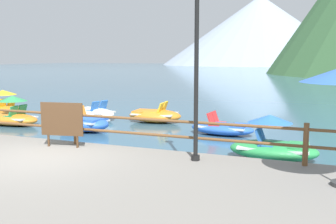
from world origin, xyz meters
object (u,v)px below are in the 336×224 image
Objects in this scene: pedal_boat_3 at (11,116)px; pedal_boat_4 at (94,113)px; pedal_boat_2 at (2,107)px; pedal_boat_7 at (155,115)px; sign_board at (62,120)px; pedal_boat_5 at (222,128)px; lamp_post at (197,46)px; pedal_boat_6 at (273,145)px; pedal_boat_1 at (84,123)px.

pedal_boat_3 is 1.05× the size of pedal_boat_4.
pedal_boat_2 is 1.06× the size of pedal_boat_7.
sign_board reaches higher than pedal_boat_3.
pedal_boat_2 is 0.98× the size of pedal_boat_3.
pedal_boat_7 reaches higher than pedal_boat_5.
lamp_post is 5.87m from pedal_boat_5.
pedal_boat_2 is 3.00m from pedal_boat_3.
pedal_boat_7 is (-0.25, 6.76, -0.84)m from sign_board.
pedal_boat_6 is at bearing -39.58° from pedal_boat_7.
pedal_boat_6 reaches higher than pedal_boat_5.
lamp_post is at bearing -83.43° from pedal_boat_5.
pedal_boat_5 is 3.55m from pedal_boat_6.
pedal_boat_6 reaches higher than pedal_boat_4.
pedal_boat_6 is (1.50, 2.27, -2.62)m from lamp_post.
lamp_post is 1.83× the size of pedal_boat_6.
pedal_boat_5 is at bearing 126.11° from pedal_boat_6.
pedal_boat_2 reaches higher than pedal_boat_7.
sign_board is 6.81m from pedal_boat_7.
pedal_boat_6 reaches higher than pedal_boat_2.
pedal_boat_6 is at bearing -26.69° from pedal_boat_4.
pedal_boat_1 is 7.29m from pedal_boat_6.
pedal_boat_4 is at bearing 115.48° from sign_board.
sign_board is 4.43m from pedal_boat_1.
pedal_boat_5 is (8.51, 1.18, -0.14)m from pedal_boat_3.
lamp_post reaches higher than pedal_boat_3.
pedal_boat_5 is at bearing -11.70° from pedal_boat_4.
pedal_boat_7 is (-3.35, 1.63, 0.05)m from pedal_boat_5.
pedal_boat_4 is at bearing 6.83° from pedal_boat_2.
pedal_boat_3 is 1.07× the size of pedal_boat_5.
sign_board is 0.50× the size of pedal_boat_5.
pedal_boat_5 is (10.84, -0.71, -0.16)m from pedal_boat_2.
sign_board is at bearing -156.43° from pedal_boat_6.
pedal_boat_2 is at bearing 164.53° from pedal_boat_6.
pedal_boat_6 is at bearing -53.89° from pedal_boat_5.
lamp_post reaches higher than sign_board.
pedal_boat_1 reaches higher than pedal_boat_7.
pedal_boat_1 is 3.30m from pedal_boat_7.
sign_board is 0.50× the size of pedal_boat_7.
pedal_boat_2 is 13.41m from pedal_boat_6.
sign_board is 0.50× the size of pedal_boat_6.
pedal_boat_4 is (2.37, 2.46, -0.10)m from pedal_boat_3.
pedal_boat_4 is at bearing 153.31° from pedal_boat_6.
pedal_boat_7 is at bearing 120.20° from lamp_post.
pedal_boat_7 is at bearing 59.67° from pedal_boat_1.
pedal_boat_1 is at bearing -120.33° from pedal_boat_7.
lamp_post is 3.68× the size of sign_board.
pedal_boat_3 is at bearing -133.98° from pedal_boat_4.
pedal_boat_1 is at bearing 166.96° from pedal_boat_6.
pedal_boat_3 is 1.07× the size of pedal_boat_6.
pedal_boat_3 reaches higher than pedal_boat_5.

